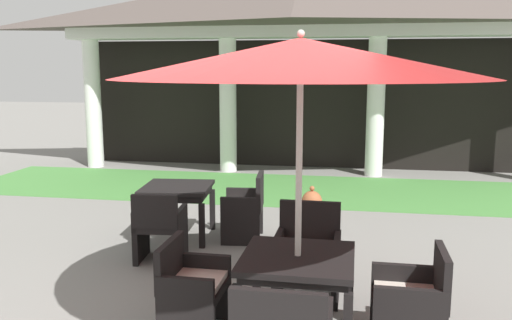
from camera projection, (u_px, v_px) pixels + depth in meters
background_pavilion at (302, 16)px, 11.33m from camera, size 10.70×2.83×4.28m
lawn_strip at (291, 189)px, 10.22m from camera, size 12.50×2.77×0.01m
patio_table_near_foreground at (177, 193)px, 7.23m from camera, size 0.96×0.96×0.72m
patio_chair_near_foreground_east at (246, 210)px, 7.19m from camera, size 0.57×0.65×0.89m
patio_chair_near_foreground_south at (160, 228)px, 6.36m from camera, size 0.59×0.56×0.85m
patio_table_mid_left at (298, 267)px, 4.43m from camera, size 0.92×0.92×0.75m
patio_umbrella_mid_left at (300, 60)px, 4.15m from camera, size 2.92×2.92×2.55m
patio_chair_mid_left_north at (308, 255)px, 5.36m from camera, size 0.64×0.54×0.93m
patio_chair_mid_left_west at (191, 289)px, 4.64m from camera, size 0.50×0.63×0.81m
patio_chair_mid_left_east at (412, 304)px, 4.31m from camera, size 0.57×0.58×0.87m
terracotta_urn at (312, 202)px, 8.50m from camera, size 0.33×0.33×0.44m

